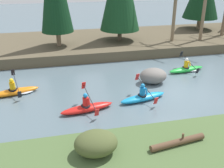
# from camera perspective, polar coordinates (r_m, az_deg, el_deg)

# --- Properties ---
(ground_plane) EXTENTS (90.00, 90.00, 0.00)m
(ground_plane) POSITION_cam_1_polar(r_m,az_deg,el_deg) (15.69, 14.38, -1.79)
(ground_plane) COLOR slate
(riverbank_far) EXTENTS (44.00, 8.55, 0.78)m
(riverbank_far) POSITION_cam_1_polar(r_m,az_deg,el_deg) (24.62, 3.68, 9.28)
(riverbank_far) COLOR brown
(riverbank_far) RESTS_ON ground
(bare_tree_upstream) EXTENTS (3.56, 3.52, 6.46)m
(bare_tree_upstream) POSITION_cam_1_polar(r_m,az_deg,el_deg) (23.26, 13.59, 16.45)
(bare_tree_upstream) COLOR #7A664C
(bare_tree_upstream) RESTS_ON riverbank_far
(bare_tree_mid_upstream) EXTENTS (3.88, 3.83, 7.07)m
(bare_tree_mid_upstream) POSITION_cam_1_polar(r_m,az_deg,el_deg) (24.29, 19.63, 16.75)
(bare_tree_mid_upstream) COLOR #7A664C
(bare_tree_mid_upstream) RESTS_ON riverbank_far
(shrub_clump_nearest) EXTENTS (1.51, 1.26, 0.82)m
(shrub_clump_nearest) POSITION_cam_1_polar(r_m,az_deg,el_deg) (9.19, -3.51, -12.73)
(shrub_clump_nearest) COLOR #4C562D
(shrub_clump_nearest) RESTS_ON riverbank_near
(kayaker_lead) EXTENTS (2.80, 2.07, 1.20)m
(kayaker_lead) POSITION_cam_1_polar(r_m,az_deg,el_deg) (18.96, 16.14, 3.20)
(kayaker_lead) COLOR green
(kayaker_lead) RESTS_ON ground
(kayaker_middle) EXTENTS (2.79, 2.05, 1.20)m
(kayaker_middle) POSITION_cam_1_polar(r_m,az_deg,el_deg) (14.32, 6.83, -2.75)
(kayaker_middle) COLOR #1993D6
(kayaker_middle) RESTS_ON ground
(kayaker_trailing) EXTENTS (2.79, 2.06, 1.20)m
(kayaker_trailing) POSITION_cam_1_polar(r_m,az_deg,el_deg) (13.25, -5.40, -5.04)
(kayaker_trailing) COLOR red
(kayaker_trailing) RESTS_ON ground
(kayaker_far_back) EXTENTS (2.78, 2.05, 1.20)m
(kayaker_far_back) POSITION_cam_1_polar(r_m,az_deg,el_deg) (15.88, -20.13, -1.45)
(kayaker_far_back) COLOR orange
(kayaker_far_back) RESTS_ON ground
(boulder_midstream) EXTENTS (1.70, 1.33, 0.96)m
(boulder_midstream) POSITION_cam_1_polar(r_m,az_deg,el_deg) (16.46, 8.95, 1.77)
(boulder_midstream) COLOR slate
(boulder_midstream) RESTS_ON ground
(driftwood_log) EXTENTS (2.21, 0.55, 0.44)m
(driftwood_log) POSITION_cam_1_polar(r_m,az_deg,el_deg) (9.98, 14.10, -12.18)
(driftwood_log) COLOR brown
(driftwood_log) RESTS_ON riverbank_near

